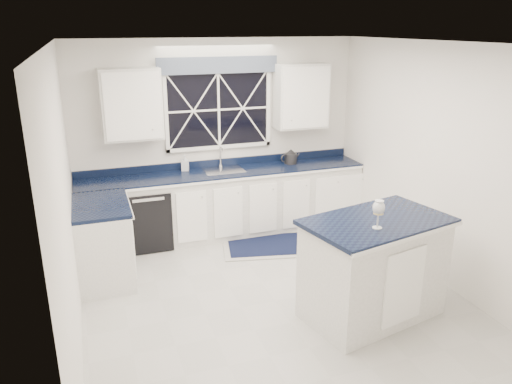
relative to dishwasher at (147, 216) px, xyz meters
name	(u,v)px	position (x,y,z in m)	size (l,w,h in m)	color
ground	(275,301)	(1.10, -1.95, -0.41)	(4.50, 4.50, 0.00)	#B4B4AF
back_wall	(218,138)	(1.10, 0.30, 0.94)	(4.00, 0.10, 2.70)	white
base_cabinets	(205,211)	(0.77, -0.17, 0.04)	(3.99, 1.60, 0.90)	white
countertop	(225,173)	(1.10, 0.00, 0.51)	(3.98, 0.64, 0.04)	black
dishwasher	(147,216)	(0.00, 0.00, 0.00)	(0.60, 0.58, 0.82)	black
window	(219,104)	(1.10, 0.25, 1.42)	(1.65, 0.09, 1.26)	black
upper_cabinets	(221,100)	(1.10, 0.13, 1.49)	(3.10, 0.34, 0.90)	white
faucet	(221,157)	(1.10, 0.19, 0.69)	(0.05, 0.20, 0.30)	silver
island	(373,268)	(1.95, -2.50, 0.12)	(1.57, 1.14, 1.06)	white
rug	(274,245)	(1.61, -0.60, -0.40)	(1.54, 1.12, 0.02)	#A5A5A1
kettle	(291,157)	(2.12, 0.08, 0.63)	(0.30, 0.19, 0.21)	#2B2B2D
wine_glass	(379,209)	(1.82, -2.69, 0.84)	(0.12, 0.12, 0.27)	silver
soap_bottle	(185,163)	(0.59, 0.22, 0.64)	(0.10, 0.10, 0.22)	silver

